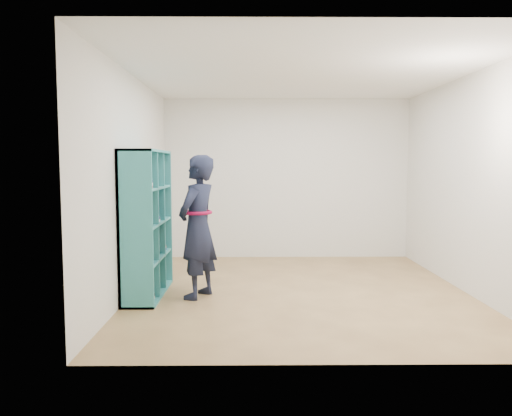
{
  "coord_description": "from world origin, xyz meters",
  "views": [
    {
      "loc": [
        -0.59,
        -5.96,
        1.54
      ],
      "look_at": [
        -0.52,
        0.3,
        0.99
      ],
      "focal_mm": 35.0,
      "sensor_mm": 36.0,
      "label": 1
    }
  ],
  "objects": [
    {
      "name": "floor",
      "position": [
        0.0,
        0.0,
        0.0
      ],
      "size": [
        4.5,
        4.5,
        0.0
      ],
      "primitive_type": "plane",
      "color": "olive",
      "rests_on": "ground"
    },
    {
      "name": "ceiling",
      "position": [
        0.0,
        0.0,
        2.6
      ],
      "size": [
        4.5,
        4.5,
        0.0
      ],
      "primitive_type": "plane",
      "color": "white",
      "rests_on": "wall_back"
    },
    {
      "name": "wall_left",
      "position": [
        -2.0,
        0.0,
        1.3
      ],
      "size": [
        0.02,
        4.5,
        2.6
      ],
      "primitive_type": "cube",
      "color": "silver",
      "rests_on": "floor"
    },
    {
      "name": "wall_right",
      "position": [
        2.0,
        0.0,
        1.3
      ],
      "size": [
        0.02,
        4.5,
        2.6
      ],
      "primitive_type": "cube",
      "color": "silver",
      "rests_on": "floor"
    },
    {
      "name": "wall_back",
      "position": [
        0.0,
        2.25,
        1.3
      ],
      "size": [
        4.0,
        0.02,
        2.6
      ],
      "primitive_type": "cube",
      "color": "silver",
      "rests_on": "floor"
    },
    {
      "name": "wall_front",
      "position": [
        0.0,
        -2.25,
        1.3
      ],
      "size": [
        4.0,
        0.02,
        2.6
      ],
      "primitive_type": "cube",
      "color": "silver",
      "rests_on": "floor"
    },
    {
      "name": "bookshelf",
      "position": [
        -1.83,
        -0.14,
        0.83
      ],
      "size": [
        0.37,
        1.28,
        1.7
      ],
      "color": "teal",
      "rests_on": "floor"
    },
    {
      "name": "person",
      "position": [
        -1.2,
        -0.27,
        0.82
      ],
      "size": [
        0.6,
        0.71,
        1.65
      ],
      "rotation": [
        0.0,
        0.0,
        -1.99
      ],
      "color": "black",
      "rests_on": "floor"
    },
    {
      "name": "smartphone",
      "position": [
        -1.28,
        -0.13,
        0.93
      ],
      "size": [
        0.04,
        0.09,
        0.14
      ],
      "rotation": [
        0.24,
        0.0,
        -0.33
      ],
      "color": "silver",
      "rests_on": "person"
    }
  ]
}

